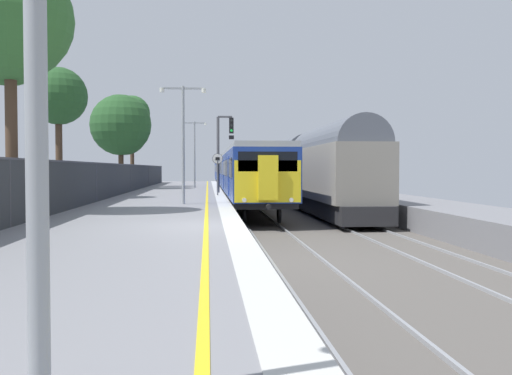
# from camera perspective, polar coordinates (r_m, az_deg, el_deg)

# --- Properties ---
(ground) EXTENTS (17.40, 110.00, 1.21)m
(ground) POSITION_cam_1_polar(r_m,az_deg,el_deg) (15.87, 5.98, -5.89)
(ground) COLOR gray
(commuter_train_at_platform) EXTENTS (2.83, 60.88, 3.81)m
(commuter_train_at_platform) POSITION_cam_1_polar(r_m,az_deg,el_deg) (53.26, -2.20, 1.59)
(commuter_train_at_platform) COLOR navy
(commuter_train_at_platform) RESTS_ON ground
(freight_train_adjacent_track) EXTENTS (2.60, 42.83, 4.74)m
(freight_train_adjacent_track) POSITION_cam_1_polar(r_m,az_deg,el_deg) (44.18, 3.56, 1.96)
(freight_train_adjacent_track) COLOR #232326
(freight_train_adjacent_track) RESTS_ON ground
(signal_gantry) EXTENTS (1.10, 0.24, 4.89)m
(signal_gantry) POSITION_cam_1_polar(r_m,az_deg,el_deg) (36.88, -3.34, 4.24)
(signal_gantry) COLOR #47474C
(signal_gantry) RESTS_ON ground
(speed_limit_sign) EXTENTS (0.59, 0.08, 2.40)m
(speed_limit_sign) POSITION_cam_1_polar(r_m,az_deg,el_deg) (32.96, -3.82, 1.88)
(speed_limit_sign) COLOR #59595B
(speed_limit_sign) RESTS_ON ground
(platform_lamp_mid) EXTENTS (2.00, 0.20, 5.11)m
(platform_lamp_mid) POSITION_cam_1_polar(r_m,az_deg,el_deg) (25.31, -7.22, 5.29)
(platform_lamp_mid) COLOR #93999E
(platform_lamp_mid) RESTS_ON ground
(platform_lamp_far) EXTENTS (2.00, 0.20, 5.31)m
(platform_lamp_far) POSITION_cam_1_polar(r_m,az_deg,el_deg) (46.81, -6.10, 3.85)
(platform_lamp_far) COLOR #93999E
(platform_lamp_far) RESTS_ON ground
(platform_back_fence) EXTENTS (0.07, 99.00, 1.83)m
(platform_back_fence) POSITION_cam_1_polar(r_m,az_deg,el_deg) (16.29, -23.19, -0.32)
(platform_back_fence) COLOR #282B2D
(platform_back_fence) RESTS_ON ground
(background_tree_left) EXTENTS (4.20, 4.28, 8.69)m
(background_tree_left) POSITION_cam_1_polar(r_m,az_deg,el_deg) (21.90, -23.24, 14.52)
(background_tree_left) COLOR #473323
(background_tree_left) RESTS_ON ground
(background_tree_centre) EXTENTS (4.61, 4.61, 7.16)m
(background_tree_centre) POSITION_cam_1_polar(r_m,az_deg,el_deg) (45.22, -13.11, 5.81)
(background_tree_centre) COLOR #473323
(background_tree_centre) RESTS_ON ground
(background_tree_right) EXTENTS (2.92, 2.92, 6.68)m
(background_tree_right) POSITION_cam_1_polar(r_m,az_deg,el_deg) (31.27, -18.95, 8.31)
(background_tree_right) COLOR #473323
(background_tree_right) RESTS_ON ground
(background_tree_back) EXTENTS (3.04, 3.04, 7.69)m
(background_tree_back) POSITION_cam_1_polar(r_m,az_deg,el_deg) (50.01, -12.03, 6.98)
(background_tree_back) COLOR #473323
(background_tree_back) RESTS_ON ground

